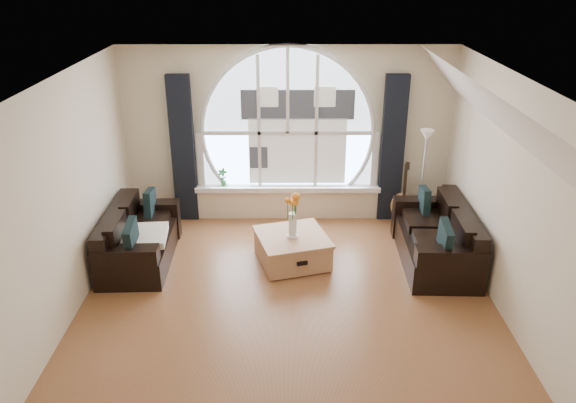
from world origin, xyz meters
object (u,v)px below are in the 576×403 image
at_px(sofa_left, 139,234).
at_px(sofa_right, 436,235).
at_px(floor_lamp, 422,182).
at_px(coffee_chest, 292,248).
at_px(guitar, 403,192).
at_px(potted_plant, 223,177).
at_px(vase_flowers, 293,211).

xyz_separation_m(sofa_left, sofa_right, (4.03, -0.04, 0.00)).
relative_size(sofa_left, floor_lamp, 1.03).
distance_m(coffee_chest, guitar, 2.13).
distance_m(sofa_right, coffee_chest, 1.95).
relative_size(sofa_right, coffee_chest, 1.94).
bearing_deg(sofa_right, coffee_chest, -177.51).
bearing_deg(potted_plant, sofa_left, -126.36).
height_order(sofa_right, potted_plant, potted_plant).
height_order(guitar, potted_plant, guitar).
height_order(sofa_left, floor_lamp, floor_lamp).
bearing_deg(guitar, coffee_chest, -136.30).
bearing_deg(potted_plant, vase_flowers, -53.69).
height_order(sofa_left, potted_plant, potted_plant).
bearing_deg(coffee_chest, sofa_right, -15.55).
relative_size(floor_lamp, guitar, 1.51).
height_order(sofa_left, vase_flowers, vase_flowers).
relative_size(sofa_left, sofa_right, 0.94).
bearing_deg(coffee_chest, guitar, 18.87).
distance_m(sofa_right, potted_plant, 3.34).
xyz_separation_m(vase_flowers, guitar, (1.72, 1.25, -0.26)).
distance_m(sofa_left, sofa_right, 4.03).
xyz_separation_m(sofa_right, coffee_chest, (-1.94, -0.02, -0.18)).
bearing_deg(floor_lamp, guitar, 128.50).
xyz_separation_m(coffee_chest, guitar, (1.72, 1.21, 0.31)).
height_order(coffee_chest, potted_plant, potted_plant).
distance_m(sofa_left, vase_flowers, 2.12).
distance_m(sofa_right, guitar, 1.22).
xyz_separation_m(sofa_left, floor_lamp, (4.01, 0.89, 0.40)).
bearing_deg(sofa_left, guitar, 15.01).
bearing_deg(sofa_left, potted_plant, 51.86).
relative_size(sofa_right, vase_flowers, 2.51).
height_order(sofa_left, guitar, guitar).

